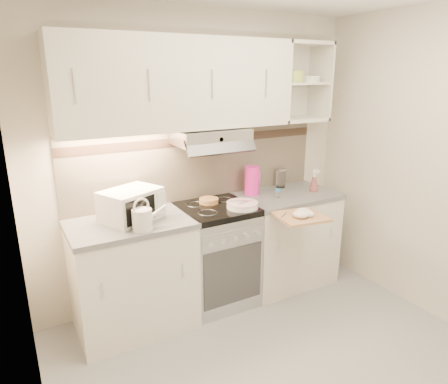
% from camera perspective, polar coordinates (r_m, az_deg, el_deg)
% --- Properties ---
extents(ground, '(3.00, 3.00, 0.00)m').
position_cam_1_polar(ground, '(3.03, 9.85, -24.47)').
color(ground, gray).
rests_on(ground, ground).
extents(room_shell, '(3.04, 2.84, 2.52)m').
position_cam_1_polar(room_shell, '(2.61, 6.55, 8.73)').
color(room_shell, beige).
rests_on(room_shell, ground).
extents(base_cabinet_left, '(0.90, 0.60, 0.86)m').
position_cam_1_polar(base_cabinet_left, '(3.31, -12.87, -11.76)').
color(base_cabinet_left, silver).
rests_on(base_cabinet_left, ground).
extents(worktop_left, '(0.92, 0.62, 0.04)m').
position_cam_1_polar(worktop_left, '(3.12, -13.40, -4.46)').
color(worktop_left, slate).
rests_on(worktop_left, base_cabinet_left).
extents(base_cabinet_right, '(0.90, 0.60, 0.86)m').
position_cam_1_polar(base_cabinet_right, '(3.94, 8.60, -6.76)').
color(base_cabinet_right, silver).
rests_on(base_cabinet_right, ground).
extents(worktop_right, '(0.92, 0.62, 0.04)m').
position_cam_1_polar(worktop_right, '(3.78, 8.89, -0.49)').
color(worktop_right, slate).
rests_on(worktop_right, base_cabinet_right).
extents(electric_range, '(0.60, 0.60, 0.90)m').
position_cam_1_polar(electric_range, '(3.55, -1.12, -8.90)').
color(electric_range, '#B7B7BC').
rests_on(electric_range, ground).
extents(microwave, '(0.51, 0.46, 0.24)m').
position_cam_1_polar(microwave, '(3.11, -13.11, -1.80)').
color(microwave, silver).
rests_on(microwave, worktop_left).
extents(watering_can, '(0.28, 0.14, 0.24)m').
position_cam_1_polar(watering_can, '(2.91, -11.47, -3.69)').
color(watering_can, silver).
rests_on(watering_can, worktop_left).
extents(plate_stack, '(0.26, 0.26, 0.06)m').
position_cam_1_polar(plate_stack, '(3.33, 2.64, -1.86)').
color(plate_stack, white).
rests_on(plate_stack, electric_range).
extents(bread_loaf, '(0.17, 0.17, 0.04)m').
position_cam_1_polar(bread_loaf, '(3.45, -2.18, -1.25)').
color(bread_loaf, '#A47040').
rests_on(bread_loaf, electric_range).
extents(pink_pitcher, '(0.14, 0.13, 0.26)m').
position_cam_1_polar(pink_pitcher, '(3.68, 4.01, 1.68)').
color(pink_pitcher, '#F421A1').
rests_on(pink_pitcher, worktop_right).
extents(glass_jar, '(0.10, 0.10, 0.19)m').
position_cam_1_polar(glass_jar, '(3.95, 8.11, 2.02)').
color(glass_jar, white).
rests_on(glass_jar, worktop_right).
extents(spice_jar, '(0.05, 0.05, 0.08)m').
position_cam_1_polar(spice_jar, '(3.64, 7.71, -0.15)').
color(spice_jar, silver).
rests_on(spice_jar, worktop_right).
extents(spray_bottle, '(0.09, 0.09, 0.23)m').
position_cam_1_polar(spray_bottle, '(3.87, 12.77, 1.37)').
color(spray_bottle, pink).
rests_on(spray_bottle, worktop_right).
extents(cutting_board, '(0.43, 0.39, 0.02)m').
position_cam_1_polar(cutting_board, '(3.28, 10.92, -3.48)').
color(cutting_board, tan).
rests_on(cutting_board, base_cabinet_right).
extents(dish_towel, '(0.27, 0.25, 0.06)m').
position_cam_1_polar(dish_towel, '(3.26, 10.51, -2.82)').
color(dish_towel, silver).
rests_on(dish_towel, cutting_board).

